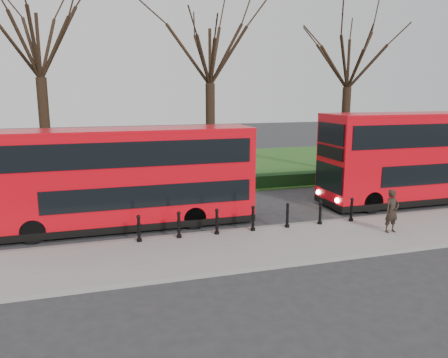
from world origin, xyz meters
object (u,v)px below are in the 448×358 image
object	(u,v)px
bus_lead	(128,179)
pedestrian	(392,211)
bus_rear	(429,158)
bollard_row	(253,219)

from	to	relation	value
bus_lead	pedestrian	size ratio (longest dim) A/B	6.07
bus_lead	pedestrian	world-z (taller)	bus_lead
pedestrian	bus_lead	bearing A→B (deg)	152.30
bus_rear	pedestrian	xyz separation A→B (m)	(-5.48, -4.28, -1.34)
pedestrian	bollard_row	bearing A→B (deg)	156.33
bus_lead	pedestrian	xyz separation A→B (m)	(10.05, -4.27, -1.11)
bollard_row	bus_lead	world-z (taller)	bus_lead
bollard_row	bus_rear	xyz separation A→B (m)	(10.77, 2.46, 1.72)
bollard_row	bus_rear	distance (m)	11.18
bus_rear	pedestrian	size ratio (longest dim) A/B	6.71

